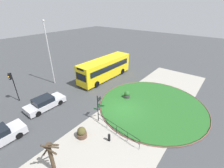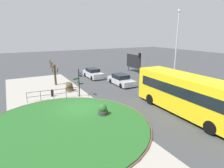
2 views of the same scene
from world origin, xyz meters
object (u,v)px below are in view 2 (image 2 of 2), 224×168
at_px(street_tree_bare, 54,73).
at_px(bus_yellow, 187,94).
at_px(bollard_foreground, 52,93).
at_px(traffic_light_near, 140,60).
at_px(planter_near_signpost, 69,87).
at_px(billboard_left, 133,61).
at_px(car_near_lane, 121,80).
at_px(signpost_directional, 79,81).
at_px(planter_kerbside, 103,110).
at_px(lamppost_tall, 176,48).
at_px(car_far_lane, 93,73).

bearing_deg(street_tree_bare, bus_yellow, 27.25).
distance_m(bollard_foreground, street_tree_bare, 5.09).
height_order(traffic_light_near, planter_near_signpost, traffic_light_near).
distance_m(bollard_foreground, billboard_left, 17.07).
bearing_deg(car_near_lane, billboard_left, 135.39).
distance_m(signpost_directional, planter_kerbside, 5.78).
distance_m(lamppost_tall, billboard_left, 11.22).
distance_m(bollard_foreground, lamppost_tall, 15.49).
relative_size(bus_yellow, street_tree_bare, 3.00).
bearing_deg(car_near_lane, planter_near_signpost, -93.28).
relative_size(car_near_lane, billboard_left, 1.15).
bearing_deg(signpost_directional, car_far_lane, 147.49).
xyz_separation_m(bollard_foreground, billboard_left, (-6.83, 15.57, 1.53)).
height_order(car_far_lane, billboard_left, billboard_left).
bearing_deg(planter_kerbside, car_near_lane, 139.97).
relative_size(bollard_foreground, bus_yellow, 0.08).
distance_m(lamppost_tall, planter_kerbside, 12.85).
bearing_deg(signpost_directional, planter_near_signpost, -173.49).
bearing_deg(bus_yellow, street_tree_bare, 28.72).
xyz_separation_m(signpost_directional, bollard_foreground, (-1.55, -2.63, -1.36)).
height_order(bollard_foreground, car_near_lane, car_near_lane).
xyz_separation_m(planter_near_signpost, planter_kerbside, (8.36, 0.41, -0.04)).
height_order(bollard_foreground, traffic_light_near, traffic_light_near).
bearing_deg(car_near_lane, bus_yellow, -0.06).
height_order(car_far_lane, street_tree_bare, street_tree_bare).
distance_m(bollard_foreground, car_near_lane, 9.34).
distance_m(car_far_lane, planter_kerbside, 14.31).
distance_m(car_far_lane, traffic_light_near, 7.46).
relative_size(lamppost_tall, street_tree_bare, 2.73).
height_order(bus_yellow, traffic_light_near, traffic_light_near).
xyz_separation_m(car_far_lane, billboard_left, (-0.55, 7.96, 1.26)).
xyz_separation_m(bollard_foreground, traffic_light_near, (-2.09, 13.38, 2.46)).
relative_size(car_far_lane, planter_near_signpost, 4.04).
bearing_deg(traffic_light_near, billboard_left, -40.48).
bearing_deg(billboard_left, planter_near_signpost, -67.22).
bearing_deg(bollard_foreground, signpost_directional, 59.52).
bearing_deg(car_far_lane, lamppost_tall, 33.32).
xyz_separation_m(car_near_lane, planter_near_signpost, (-0.51, -7.00, -0.16)).
height_order(car_near_lane, street_tree_bare, street_tree_bare).
relative_size(car_far_lane, billboard_left, 1.11).
relative_size(signpost_directional, billboard_left, 0.78).
xyz_separation_m(car_near_lane, lamppost_tall, (4.57, 4.96, 4.37)).
bearing_deg(lamppost_tall, planter_kerbside, -74.13).
distance_m(billboard_left, street_tree_bare, 14.33).
height_order(lamppost_tall, street_tree_bare, lamppost_tall).
bearing_deg(car_far_lane, traffic_light_near, 54.11).
bearing_deg(traffic_light_near, car_far_lane, 38.41).
height_order(signpost_directional, car_near_lane, signpost_directional).
xyz_separation_m(bollard_foreground, planter_near_signpost, (-1.19, 2.31, 0.07)).
distance_m(signpost_directional, car_far_lane, 9.34).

